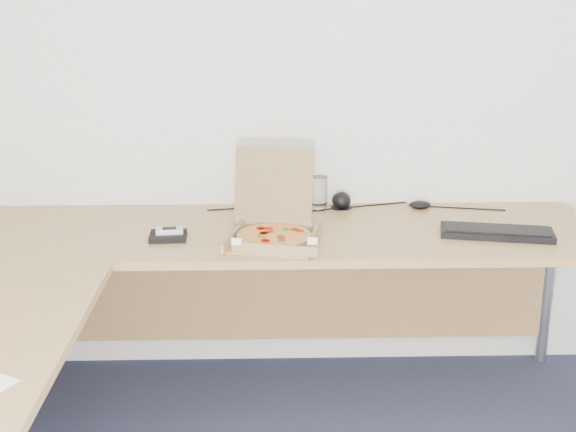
{
  "coord_description": "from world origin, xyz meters",
  "views": [
    {
      "loc": [
        -0.52,
        -1.39,
        1.64
      ],
      "look_at": [
        -0.45,
        1.28,
        0.82
      ],
      "focal_mm": 47.93,
      "sensor_mm": 36.0,
      "label": 1
    }
  ],
  "objects_px": {
    "desk": "(177,279)",
    "pizza_box": "(274,231)",
    "drinking_glass": "(318,193)",
    "wallet": "(168,236)",
    "keyboard": "(497,233)"
  },
  "relations": [
    {
      "from": "desk",
      "to": "pizza_box",
      "type": "xyz_separation_m",
      "value": [
        0.32,
        0.29,
        0.07
      ]
    },
    {
      "from": "drinking_glass",
      "to": "wallet",
      "type": "xyz_separation_m",
      "value": [
        -0.57,
        -0.37,
        -0.06
      ]
    },
    {
      "from": "desk",
      "to": "wallet",
      "type": "distance_m",
      "value": 0.33
    },
    {
      "from": "desk",
      "to": "wallet",
      "type": "height_order",
      "value": "wallet"
    },
    {
      "from": "desk",
      "to": "drinking_glass",
      "type": "relative_size",
      "value": 18.45
    },
    {
      "from": "pizza_box",
      "to": "wallet",
      "type": "xyz_separation_m",
      "value": [
        -0.39,
        0.03,
        -0.03
      ]
    },
    {
      "from": "pizza_box",
      "to": "keyboard",
      "type": "height_order",
      "value": "pizza_box"
    },
    {
      "from": "desk",
      "to": "wallet",
      "type": "relative_size",
      "value": 18.68
    },
    {
      "from": "desk",
      "to": "pizza_box",
      "type": "distance_m",
      "value": 0.44
    },
    {
      "from": "pizza_box",
      "to": "desk",
      "type": "bearing_deg",
      "value": -125.16
    },
    {
      "from": "pizza_box",
      "to": "wallet",
      "type": "relative_size",
      "value": 2.63
    },
    {
      "from": "desk",
      "to": "drinking_glass",
      "type": "distance_m",
      "value": 0.87
    },
    {
      "from": "drinking_glass",
      "to": "wallet",
      "type": "height_order",
      "value": "drinking_glass"
    },
    {
      "from": "wallet",
      "to": "desk",
      "type": "bearing_deg",
      "value": -80.81
    },
    {
      "from": "pizza_box",
      "to": "keyboard",
      "type": "relative_size",
      "value": 0.86
    }
  ]
}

